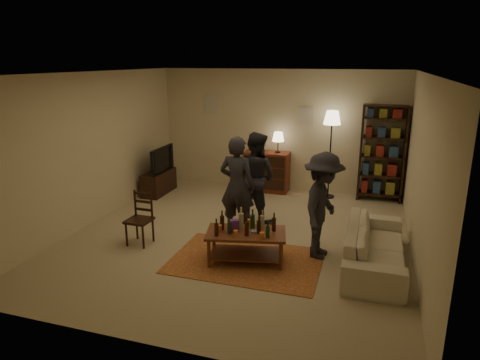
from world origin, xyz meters
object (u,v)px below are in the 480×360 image
at_px(tv_stand, 159,176).
at_px(floor_lamp, 332,124).
at_px(bookshelf, 382,153).
at_px(coffee_table, 246,236).
at_px(dining_chair, 141,216).
at_px(dresser, 267,170).
at_px(sofa, 375,246).
at_px(person_left, 237,186).
at_px(person_right, 256,177).
at_px(person_by_sofa, 323,206).

relative_size(tv_stand, floor_lamp, 0.56).
bearing_deg(bookshelf, coffee_table, -117.31).
relative_size(dining_chair, bookshelf, 0.43).
height_order(coffee_table, dresser, dresser).
distance_m(dining_chair, sofa, 3.65).
bearing_deg(floor_lamp, person_left, -116.77).
height_order(person_right, person_by_sofa, person_right).
distance_m(floor_lamp, person_by_sofa, 3.09).
distance_m(sofa, person_right, 2.54).
bearing_deg(sofa, dining_chair, 94.71).
height_order(sofa, person_left, person_left).
xyz_separation_m(dining_chair, tv_stand, (-1.01, 2.50, -0.07)).
relative_size(coffee_table, sofa, 0.61).
height_order(person_left, person_by_sofa, person_left).
distance_m(bookshelf, floor_lamp, 1.20).
bearing_deg(person_left, person_right, -94.48).
distance_m(coffee_table, dining_chair, 1.82).
height_order(bookshelf, floor_lamp, bookshelf).
bearing_deg(person_right, person_left, 100.83).
height_order(coffee_table, sofa, coffee_table).
bearing_deg(coffee_table, person_left, 114.55).
xyz_separation_m(person_left, person_right, (0.12, 0.72, -0.02)).
bearing_deg(tv_stand, coffee_table, -43.04).
bearing_deg(tv_stand, sofa, -25.34).
bearing_deg(coffee_table, sofa, 13.47).
bearing_deg(sofa, coffee_table, 103.47).
xyz_separation_m(bookshelf, person_right, (-2.19, -1.92, -0.20)).
distance_m(dresser, sofa, 3.93).
relative_size(dresser, bookshelf, 0.67).
distance_m(tv_stand, floor_lamp, 3.93).
height_order(dresser, person_left, person_left).
relative_size(sofa, person_right, 1.26).
relative_size(bookshelf, person_by_sofa, 1.25).
height_order(dresser, bookshelf, bookshelf).
height_order(floor_lamp, person_right, floor_lamp).
bearing_deg(person_by_sofa, floor_lamp, 11.12).
bearing_deg(tv_stand, person_by_sofa, -28.92).
height_order(tv_stand, person_left, person_left).
xyz_separation_m(dresser, sofa, (2.39, -3.11, -0.17)).
distance_m(sofa, person_left, 2.39).
xyz_separation_m(tv_stand, sofa, (4.64, -2.20, -0.08)).
relative_size(dining_chair, dresser, 0.64).
bearing_deg(tv_stand, floor_lamp, 13.13).
bearing_deg(bookshelf, person_by_sofa, -104.95).
relative_size(dining_chair, person_left, 0.51).
relative_size(floor_lamp, person_right, 1.13).
xyz_separation_m(coffee_table, dining_chair, (-1.82, 0.14, 0.04)).
height_order(bookshelf, person_by_sofa, bookshelf).
distance_m(coffee_table, dresser, 3.60).
bearing_deg(dining_chair, floor_lamp, 53.39).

